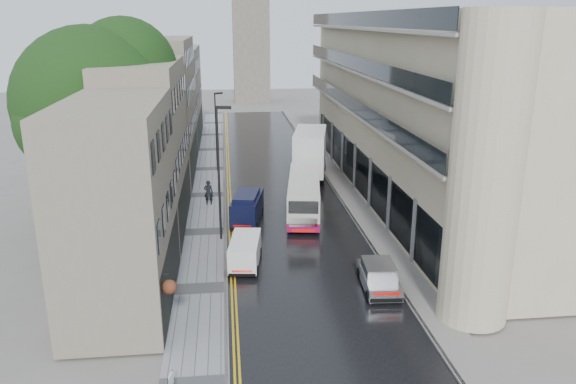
{
  "coord_description": "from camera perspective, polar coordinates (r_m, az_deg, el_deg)",
  "views": [
    {
      "loc": [
        -4.3,
        -16.14,
        13.63
      ],
      "look_at": [
        -0.43,
        18.0,
        3.05
      ],
      "focal_mm": 35.0,
      "sensor_mm": 36.0,
      "label": 1
    }
  ],
  "objects": [
    {
      "name": "white_van",
      "position": [
        31.42,
        -5.95,
        -6.97
      ],
      "size": [
        2.08,
        3.89,
        1.68
      ],
      "primitive_type": null,
      "rotation": [
        0.0,
        0.0,
        -0.14
      ],
      "color": "white",
      "rests_on": "road"
    },
    {
      "name": "old_shop_row",
      "position": [
        47.05,
        -12.77,
        7.36
      ],
      "size": [
        4.5,
        56.0,
        12.0
      ],
      "primitive_type": null,
      "color": "gray",
      "rests_on": "ground"
    },
    {
      "name": "lamp_post_far",
      "position": [
        52.14,
        -7.31,
        6.01
      ],
      "size": [
        0.82,
        0.48,
        7.2
      ],
      "primitive_type": null,
      "rotation": [
        0.0,
        0.0,
        0.4
      ],
      "color": "black",
      "rests_on": "left_sidewalk"
    },
    {
      "name": "tree_near",
      "position": [
        37.66,
        -19.04,
        5.95
      ],
      "size": [
        10.56,
        10.56,
        13.89
      ],
      "primitive_type": null,
      "color": "black",
      "rests_on": "ground"
    },
    {
      "name": "silver_hatchback",
      "position": [
        28.82,
        8.22,
        -9.62
      ],
      "size": [
        1.97,
        4.01,
        1.46
      ],
      "primitive_type": null,
      "rotation": [
        0.0,
        0.0,
        -0.07
      ],
      "color": "#9FA0A4",
      "rests_on": "road"
    },
    {
      "name": "white_lorry",
      "position": [
        47.91,
        0.74,
        3.41
      ],
      "size": [
        4.29,
        8.96,
        4.52
      ],
      "primitive_type": null,
      "rotation": [
        0.0,
        0.0,
        -0.21
      ],
      "color": "white",
      "rests_on": "road"
    },
    {
      "name": "right_sidewalk",
      "position": [
        46.72,
        5.8,
        0.14
      ],
      "size": [
        1.8,
        85.0,
        0.12
      ],
      "primitive_type": "cube",
      "color": "slate",
      "rests_on": "ground"
    },
    {
      "name": "modern_block",
      "position": [
        45.09,
        12.64,
        8.25
      ],
      "size": [
        8.0,
        40.0,
        14.0
      ],
      "primitive_type": null,
      "color": "beige",
      "rests_on": "ground"
    },
    {
      "name": "lamp_post_near",
      "position": [
        35.16,
        -7.05,
        1.73
      ],
      "size": [
        0.98,
        0.39,
        8.52
      ],
      "primitive_type": null,
      "rotation": [
        0.0,
        0.0,
        -0.19
      ],
      "color": "black",
      "rests_on": "left_sidewalk"
    },
    {
      "name": "pedestrian",
      "position": [
        43.03,
        -8.08,
        -0.04
      ],
      "size": [
        0.71,
        0.48,
        1.89
      ],
      "primitive_type": "imported",
      "rotation": [
        0.0,
        0.0,
        3.1
      ],
      "color": "black",
      "rests_on": "left_sidewalk"
    },
    {
      "name": "tree_far",
      "position": [
        50.32,
        -15.58,
        8.03
      ],
      "size": [
        9.24,
        9.24,
        12.46
      ],
      "primitive_type": null,
      "color": "black",
      "rests_on": "ground"
    },
    {
      "name": "cream_bus",
      "position": [
        38.52,
        0.11,
        -1.52
      ],
      "size": [
        3.56,
        9.79,
        2.61
      ],
      "primitive_type": null,
      "rotation": [
        0.0,
        0.0,
        -0.15
      ],
      "color": "silver",
      "rests_on": "road"
    },
    {
      "name": "navy_van",
      "position": [
        37.98,
        -5.74,
        -2.17
      ],
      "size": [
        2.6,
        4.66,
        2.25
      ],
      "primitive_type": null,
      "rotation": [
        0.0,
        0.0,
        -0.2
      ],
      "color": "black",
      "rests_on": "road"
    },
    {
      "name": "left_sidewalk",
      "position": [
        45.73,
        -8.11,
        -0.33
      ],
      "size": [
        2.7,
        85.0,
        0.12
      ],
      "primitive_type": "cube",
      "color": "gray",
      "rests_on": "ground"
    },
    {
      "name": "road",
      "position": [
        45.92,
        -0.8,
        -0.14
      ],
      "size": [
        9.0,
        85.0,
        0.02
      ],
      "primitive_type": "cube",
      "color": "black",
      "rests_on": "ground"
    }
  ]
}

